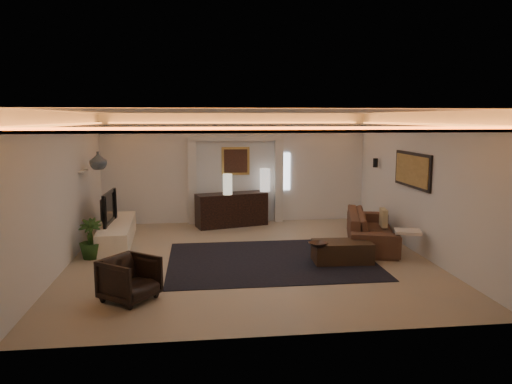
{
  "coord_description": "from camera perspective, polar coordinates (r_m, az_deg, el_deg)",
  "views": [
    {
      "loc": [
        -0.99,
        -9.29,
        2.78
      ],
      "look_at": [
        0.2,
        0.6,
        1.25
      ],
      "focal_mm": 33.87,
      "sensor_mm": 36.0,
      "label": 1
    }
  ],
  "objects": [
    {
      "name": "tv",
      "position": [
        11.18,
        -17.52,
        -1.85
      ],
      "size": [
        1.23,
        0.2,
        0.71
      ],
      "primitive_type": "imported",
      "rotation": [
        0.0,
        0.0,
        1.54
      ],
      "color": "black",
      "rests_on": "media_ledge"
    },
    {
      "name": "wall_back",
      "position": [
        12.89,
        -2.43,
        2.81
      ],
      "size": [
        7.0,
        0.0,
        7.0
      ],
      "primitive_type": "plane",
      "rotation": [
        1.57,
        0.0,
        0.0
      ],
      "color": "white",
      "rests_on": "ground"
    },
    {
      "name": "media_ledge",
      "position": [
        11.32,
        -16.06,
        -4.66
      ],
      "size": [
        0.8,
        2.62,
        0.48
      ],
      "primitive_type": "cube",
      "rotation": [
        0.0,
        0.0,
        0.06
      ],
      "color": "white",
      "rests_on": "ground"
    },
    {
      "name": "wall_sconce",
      "position": [
        12.34,
        13.93,
        3.37
      ],
      "size": [
        0.12,
        0.12,
        0.22
      ],
      "primitive_type": "cylinder",
      "color": "black",
      "rests_on": "wall_right"
    },
    {
      "name": "ceiling",
      "position": [
        9.34,
        -0.79,
        9.47
      ],
      "size": [
        7.0,
        7.0,
        0.0
      ],
      "primitive_type": "plane",
      "rotation": [
        3.14,
        0.0,
        0.0
      ],
      "color": "white",
      "rests_on": "ground"
    },
    {
      "name": "cove_soffit",
      "position": [
        9.34,
        -0.78,
        7.75
      ],
      "size": [
        7.0,
        7.0,
        0.04
      ],
      "primitive_type": "cube",
      "color": "silver",
      "rests_on": "ceiling"
    },
    {
      "name": "throw_pillow",
      "position": [
        11.29,
        14.82,
        -2.95
      ],
      "size": [
        0.19,
        0.41,
        0.4
      ],
      "primitive_type": "cube",
      "rotation": [
        0.0,
        0.0,
        -0.19
      ],
      "color": "#CFBC84",
      "rests_on": "sofa"
    },
    {
      "name": "daylight_slit",
      "position": [
        13.06,
        3.5,
        2.44
      ],
      "size": [
        0.25,
        0.03,
        1.0
      ],
      "primitive_type": "cube",
      "color": "white",
      "rests_on": "wall_back"
    },
    {
      "name": "painting_canvas",
      "position": [
        12.82,
        -2.42,
        3.67
      ],
      "size": [
        0.62,
        0.02,
        0.62
      ],
      "primitive_type": "cube",
      "color": "#4C2D1E",
      "rests_on": "wall_back"
    },
    {
      "name": "sofa",
      "position": [
        10.98,
        13.45,
        -4.21
      ],
      "size": [
        2.68,
        1.63,
        0.73
      ],
      "primitive_type": "imported",
      "rotation": [
        0.0,
        0.0,
        1.29
      ],
      "color": "brown",
      "rests_on": "ground"
    },
    {
      "name": "figurine",
      "position": [
        12.05,
        -17.07,
        -1.88
      ],
      "size": [
        0.19,
        0.19,
        0.41
      ],
      "primitive_type": "cylinder",
      "rotation": [
        0.0,
        0.0,
        0.35
      ],
      "color": "#492D18",
      "rests_on": "media_ledge"
    },
    {
      "name": "floor",
      "position": [
        9.75,
        -0.75,
        -7.84
      ],
      "size": [
        7.0,
        7.0,
        0.0
      ],
      "primitive_type": "plane",
      "color": "tan",
      "rests_on": "ground"
    },
    {
      "name": "wall_left",
      "position": [
        9.71,
        -21.77,
        0.23
      ],
      "size": [
        0.0,
        7.0,
        7.0
      ],
      "primitive_type": "plane",
      "rotation": [
        1.57,
        0.0,
        1.57
      ],
      "color": "white",
      "rests_on": "ground"
    },
    {
      "name": "area_rug",
      "position": [
        9.6,
        1.77,
        -8.06
      ],
      "size": [
        4.0,
        3.0,
        0.01
      ],
      "primitive_type": "cube",
      "color": "black",
      "rests_on": "ground"
    },
    {
      "name": "art_panel_frame",
      "position": [
        10.63,
        18.0,
        2.47
      ],
      "size": [
        0.04,
        1.64,
        0.74
      ],
      "primitive_type": "cube",
      "color": "black",
      "rests_on": "wall_right"
    },
    {
      "name": "painting_frame",
      "position": [
        12.85,
        -2.42,
        3.68
      ],
      "size": [
        0.74,
        0.04,
        0.74
      ],
      "primitive_type": "cube",
      "color": "tan",
      "rests_on": "wall_back"
    },
    {
      "name": "plant",
      "position": [
        10.19,
        -18.98,
        -5.27
      ],
      "size": [
        0.49,
        0.49,
        0.8
      ],
      "primitive_type": "imported",
      "rotation": [
        0.0,
        0.0,
        0.1
      ],
      "color": "#234217",
      "rests_on": "ground"
    },
    {
      "name": "bowl",
      "position": [
        9.1,
        7.36,
        -6.18
      ],
      "size": [
        0.44,
        0.44,
        0.08
      ],
      "primitive_type": "imported",
      "rotation": [
        0.0,
        0.0,
        0.37
      ],
      "color": "#3C2A20",
      "rests_on": "coffee_table"
    },
    {
      "name": "pilaster_left",
      "position": [
        12.8,
        -7.52,
        1.12
      ],
      "size": [
        0.22,
        0.2,
        2.2
      ],
      "primitive_type": "cube",
      "color": "silver",
      "rests_on": "ground"
    },
    {
      "name": "lamp_left",
      "position": [
        12.23,
        -3.38,
        0.78
      ],
      "size": [
        0.25,
        0.25,
        0.52
      ],
      "primitive_type": "cylinder",
      "rotation": [
        0.0,
        0.0,
        -0.06
      ],
      "color": "beige",
      "rests_on": "console"
    },
    {
      "name": "alcove_header",
      "position": [
        12.74,
        -2.42,
        6.35
      ],
      "size": [
        2.52,
        0.2,
        0.12
      ],
      "primitive_type": "cube",
      "color": "silver",
      "rests_on": "wall_back"
    },
    {
      "name": "armchair",
      "position": [
        7.76,
        -14.68,
        -9.9
      ],
      "size": [
        1.03,
        1.03,
        0.68
      ],
      "primitive_type": "imported",
      "rotation": [
        0.0,
        0.0,
        0.92
      ],
      "color": "black",
      "rests_on": "ground"
    },
    {
      "name": "coffee_table",
      "position": [
        9.59,
        10.15,
        -6.98
      ],
      "size": [
        1.14,
        0.66,
        0.42
      ],
      "primitive_type": "cube",
      "rotation": [
        0.0,
        0.0,
        -0.04
      ],
      "color": "#2E211A",
      "rests_on": "ground"
    },
    {
      "name": "magazine",
      "position": [
        9.32,
        7.0,
        -5.96
      ],
      "size": [
        0.24,
        0.19,
        0.03
      ],
      "primitive_type": "cube",
      "rotation": [
        0.0,
        0.0,
        0.17
      ],
      "color": "#F1EAC9",
      "rests_on": "coffee_table"
    },
    {
      "name": "lamp_right",
      "position": [
        12.77,
        1.08,
        1.13
      ],
      "size": [
        0.3,
        0.3,
        0.6
      ],
      "primitive_type": "cylinder",
      "rotation": [
        0.0,
        0.0,
        -0.13
      ],
      "color": "beige",
      "rests_on": "console"
    },
    {
      "name": "ginger_jar",
      "position": [
        11.06,
        -18.14,
        3.55
      ],
      "size": [
        0.46,
        0.46,
        0.39
      ],
      "primitive_type": "imported",
      "rotation": [
        0.0,
        0.0,
        -0.27
      ],
      "color": "#3F4852",
      "rests_on": "wall_niche"
    },
    {
      "name": "pilaster_right",
      "position": [
        12.98,
        2.68,
        1.29
      ],
      "size": [
        0.22,
        0.2,
        2.2
      ],
      "primitive_type": "cube",
      "color": "silver",
      "rests_on": "ground"
    },
    {
      "name": "wall_front",
      "position": [
        6.02,
        2.79,
        -4.05
      ],
      "size": [
        7.0,
        0.0,
        7.0
      ],
      "primitive_type": "plane",
      "rotation": [
        -1.57,
        0.0,
        0.0
      ],
      "color": "white",
      "rests_on": "ground"
    },
    {
      "name": "throw_blanket",
      "position": [
        10.06,
        17.5,
        -4.49
      ],
      "size": [
        0.6,
        0.55,
        0.05
      ],
      "primitive_type": "cube",
      "rotation": [
        0.0,
        0.0,
        -0.31
      ],
      "color": "white",
      "rests_on": "sofa"
    },
    {
      "name": "console",
      "position": [
        12.55,
        -2.9,
        -2.21
      ],
      "size": [
        1.91,
        1.03,
        0.91
      ],
      "primitive_type": "cube",
      "rotation": [
        0.0,
        0.0,
        0.27
      ],
      "color": "black",
      "rests_on": "ground"
    },
    {
      "name": "art_panel_gold",
      "position": [
        10.62,
        17.88,
        2.47
      ],
      "size": [
        0.02,
        1.5,
        0.62
      ],
      "primitive_type": "cube",
      "color": "tan",
      "rests_on": "wall_right"
    },
    {
      "name": "wall_niche",
      "position": [
        11.02,
        -19.68,
        2.34
      ],
      "size": [
        0.1,
        0.55,
        0.04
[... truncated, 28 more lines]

